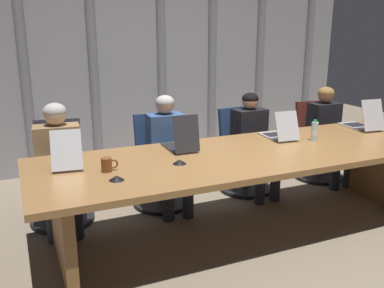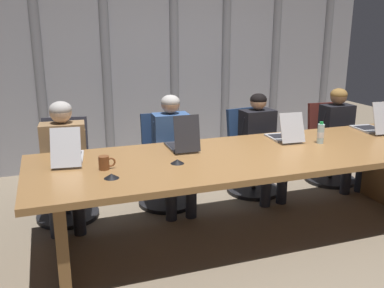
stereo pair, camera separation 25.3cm
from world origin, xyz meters
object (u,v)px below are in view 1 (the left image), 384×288
laptop_left_mid (181,143)px  person_left_mid (168,147)px  office_chair_left_end (60,184)px  office_chair_right_mid (318,149)px  coffee_mug_near (107,165)px  laptop_right_mid (362,123)px  office_chair_center (244,160)px  office_chair_left_mid (160,171)px  person_right_mid (328,129)px  laptop_left_end (67,157)px  person_center (254,139)px  person_left_end (59,158)px  water_bottle_primary (314,131)px  laptop_center (279,133)px  conference_mic_left_side (179,162)px  conference_mic_middle (116,178)px

laptop_left_mid → person_left_mid: 0.51m
laptop_left_mid → office_chair_left_end: bearing=58.0°
office_chair_right_mid → coffee_mug_near: (-2.81, -0.96, 0.46)m
laptop_right_mid → office_chair_center: (-1.06, 0.65, -0.47)m
office_chair_left_mid → person_right_mid: 2.09m
laptop_left_end → office_chair_right_mid: 3.16m
person_center → person_right_mid: bearing=87.1°
person_left_end → water_bottle_primary: person_left_end is taller
laptop_left_mid → office_chair_center: size_ratio=0.43×
laptop_left_mid → water_bottle_primary: 1.30m
office_chair_right_mid → person_right_mid: (-0.00, -0.16, 0.29)m
office_chair_left_mid → person_left_mid: person_left_mid is taller
laptop_left_end → laptop_left_mid: size_ratio=1.25×
office_chair_center → laptop_left_mid: bearing=-66.7°
laptop_left_end → water_bottle_primary: size_ratio=2.44×
laptop_left_end → office_chair_right_mid: (3.06, 0.65, -0.47)m
office_chair_left_mid → office_chair_right_mid: (2.07, -0.00, -0.00)m
laptop_right_mid → person_right_mid: size_ratio=0.42×
office_chair_center → person_left_end: 2.06m
laptop_left_end → laptop_center: size_ratio=1.21×
laptop_left_mid → person_right_mid: 2.14m
office_chair_center → office_chair_right_mid: (1.05, 0.00, -0.00)m
office_chair_center → person_left_mid: size_ratio=0.80×
office_chair_center → conference_mic_left_side: bearing=-58.4°
office_chair_right_mid → person_right_mid: size_ratio=0.82×
office_chair_left_mid → office_chair_center: (1.01, -0.00, -0.00)m
office_chair_right_mid → person_left_mid: (-2.03, -0.16, 0.31)m
coffee_mug_near → office_chair_left_end: bearing=105.2°
office_chair_center → conference_mic_middle: bearing=-64.5°
person_left_end → conference_mic_middle: size_ratio=10.50×
water_bottle_primary → office_chair_left_end: bearing=159.2°
laptop_left_mid → office_chair_left_end: (-0.99, 0.64, -0.46)m
laptop_left_end → office_chair_right_mid: bearing=-70.6°
office_chair_left_end → conference_mic_left_side: bearing=49.3°
laptop_right_mid → person_right_mid: 0.52m
person_left_end → conference_mic_left_side: (0.83, -0.85, 0.11)m
office_chair_left_end → water_bottle_primary: water_bottle_primary is taller
person_left_mid → person_center: size_ratio=1.03×
office_chair_right_mid → person_center: (-1.04, -0.17, 0.28)m
laptop_left_end → person_left_end: bearing=9.7°
person_left_mid → person_center: person_left_mid is taller
conference_mic_middle → office_chair_left_mid: bearing=58.2°
coffee_mug_near → conference_mic_left_side: coffee_mug_near is taller
office_chair_left_mid → person_right_mid: person_right_mid is taller
laptop_left_end → laptop_right_mid: laptop_right_mid is taller
person_center → water_bottle_primary: size_ratio=5.49×
person_right_mid → conference_mic_middle: size_ratio=10.31×
laptop_center → laptop_right_mid: bearing=-86.7°
person_left_end → coffee_mug_near: (0.27, -0.81, 0.15)m
laptop_center → office_chair_right_mid: size_ratio=0.45×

